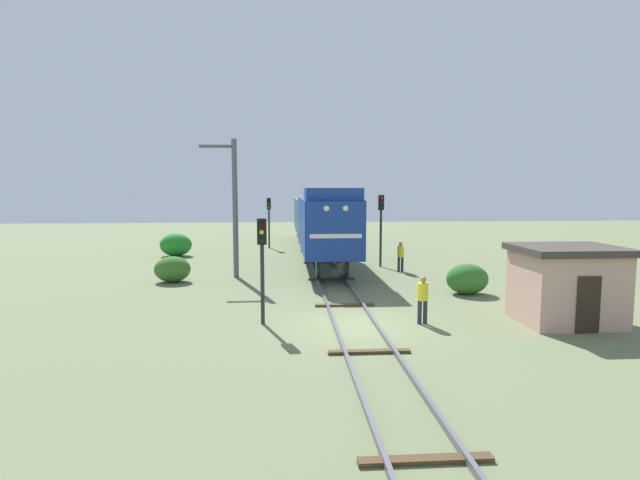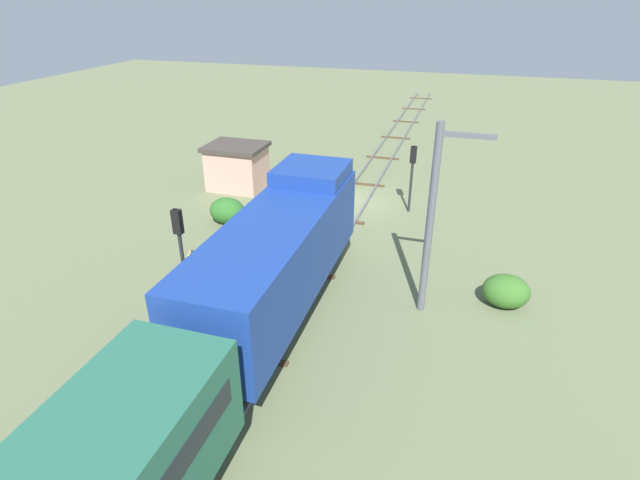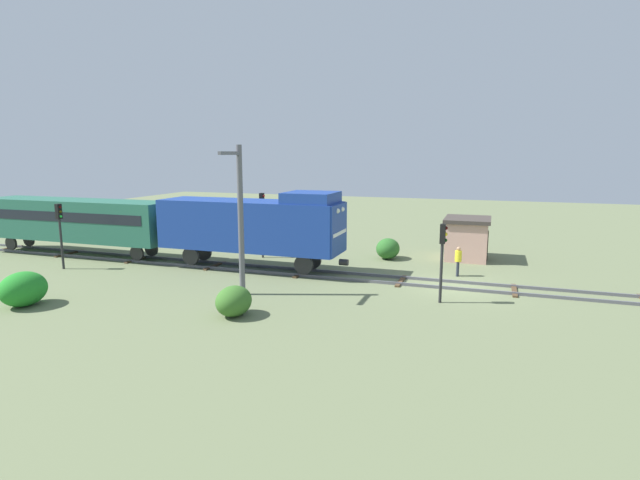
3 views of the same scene
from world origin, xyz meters
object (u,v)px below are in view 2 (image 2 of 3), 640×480
object	(u,v)px
worker_near_track	(315,182)
catenary_mast	(432,218)
traffic_signal_near	(412,167)
worker_by_signal	(193,265)
traffic_signal_mid	(181,244)
locomotive	(281,250)
relay_hut	(237,166)

from	to	relation	value
worker_near_track	catenary_mast	bearing A→B (deg)	-7.09
traffic_signal_near	worker_near_track	distance (m)	5.84
worker_by_signal	catenary_mast	world-z (taller)	catenary_mast
traffic_signal_near	traffic_signal_mid	bearing A→B (deg)	61.83
worker_by_signal	catenary_mast	distance (m)	9.77
locomotive	worker_near_track	bearing A→B (deg)	-78.39
traffic_signal_near	catenary_mast	size ratio (longest dim) A/B	0.51
worker_by_signal	catenary_mast	size ratio (longest dim) A/B	0.23
traffic_signal_mid	worker_near_track	world-z (taller)	traffic_signal_mid
locomotive	traffic_signal_near	size ratio (longest dim) A/B	3.12
worker_near_track	worker_by_signal	bearing A→B (deg)	-53.73
relay_hut	traffic_signal_near	bearing A→B (deg)	176.79
locomotive	worker_by_signal	xyz separation A→B (m)	(4.20, -0.78, -1.78)
worker_near_track	relay_hut	size ratio (longest dim) A/B	0.49
traffic_signal_near	catenary_mast	xyz separation A→B (m)	(-1.87, 9.41, 1.30)
catenary_mast	locomotive	bearing A→B (deg)	20.23
traffic_signal_mid	relay_hut	bearing A→B (deg)	-72.40
worker_by_signal	relay_hut	size ratio (longest dim) A/B	0.49
worker_by_signal	locomotive	bearing A→B (deg)	63.58
traffic_signal_near	worker_near_track	bearing A→B (deg)	-4.08
locomotive	traffic_signal_mid	xyz separation A→B (m)	(3.40, 1.04, 0.23)
traffic_signal_mid	relay_hut	xyz separation A→B (m)	(4.10, -12.92, -1.62)
locomotive	traffic_signal_mid	distance (m)	3.56
traffic_signal_mid	worker_by_signal	distance (m)	2.83
traffic_signal_mid	catenary_mast	distance (m)	9.00
traffic_signal_mid	catenary_mast	world-z (taller)	catenary_mast
relay_hut	catenary_mast	bearing A→B (deg)	141.45
locomotive	traffic_signal_mid	size ratio (longest dim) A/B	2.68
catenary_mast	relay_hut	size ratio (longest dim) A/B	2.09
worker_near_track	relay_hut	xyz separation A→B (m)	(5.10, -0.20, 0.40)
locomotive	catenary_mast	world-z (taller)	catenary_mast
worker_by_signal	relay_hut	distance (m)	11.59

